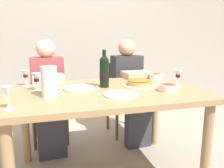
{
  "coord_description": "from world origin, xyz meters",
  "views": [
    {
      "loc": [
        -0.4,
        -1.68,
        1.16
      ],
      "look_at": [
        0.09,
        0.09,
        0.78
      ],
      "focal_mm": 35.44,
      "sensor_mm": 36.0,
      "label": 1
    }
  ],
  "objects": [
    {
      "name": "back_wall",
      "position": [
        0.0,
        1.93,
        1.4
      ],
      "size": [
        8.0,
        0.1,
        2.8
      ],
      "primitive_type": "cube",
      "color": "#A3998E",
      "rests_on": "ground"
    },
    {
      "name": "diner_right",
      "position": [
        0.46,
        0.65,
        0.62
      ],
      "size": [
        0.35,
        0.52,
        1.16
      ],
      "rotation": [
        0.0,
        0.0,
        3.21
      ],
      "color": "#2D2D33",
      "rests_on": "ground"
    },
    {
      "name": "wine_glass_centre",
      "position": [
        -0.52,
        0.11,
        0.86
      ],
      "size": [
        0.07,
        0.07,
        0.14
      ],
      "color": "silver",
      "rests_on": "dining_table"
    },
    {
      "name": "chair_right",
      "position": [
        0.44,
        0.88,
        0.5
      ],
      "size": [
        0.43,
        0.43,
        0.87
      ],
      "rotation": [
        0.0,
        0.0,
        3.21
      ],
      "color": "brown",
      "rests_on": "ground"
    },
    {
      "name": "dining_table",
      "position": [
        0.0,
        0.0,
        0.67
      ],
      "size": [
        1.5,
        1.0,
        0.76
      ],
      "color": "#9E7A51",
      "rests_on": "ground"
    },
    {
      "name": "spoon_right_setting",
      "position": [
        -0.08,
        -0.21,
        0.76
      ],
      "size": [
        0.03,
        0.16,
        0.0
      ],
      "primitive_type": "cube",
      "rotation": [
        0.0,
        0.0,
        1.68
      ],
      "color": "silver",
      "rests_on": "dining_table"
    },
    {
      "name": "baked_tart",
      "position": [
        0.32,
        0.06,
        0.79
      ],
      "size": [
        0.29,
        0.29,
        0.06
      ],
      "color": "white",
      "rests_on": "dining_table"
    },
    {
      "name": "fork_left_setting",
      "position": [
        -0.35,
        0.08,
        0.76
      ],
      "size": [
        0.04,
        0.16,
        0.0
      ],
      "primitive_type": "cube",
      "rotation": [
        0.0,
        0.0,
        1.71
      ],
      "color": "silver",
      "rests_on": "dining_table"
    },
    {
      "name": "salad_bowl",
      "position": [
        0.47,
        -0.18,
        0.79
      ],
      "size": [
        0.16,
        0.16,
        0.06
      ],
      "color": "silver",
      "rests_on": "dining_table"
    },
    {
      "name": "wine_glass_spare",
      "position": [
        -0.65,
        -0.35,
        0.86
      ],
      "size": [
        0.06,
        0.06,
        0.14
      ],
      "color": "silver",
      "rests_on": "dining_table"
    },
    {
      "name": "dinner_plate_left_setting",
      "position": [
        -0.2,
        0.08,
        0.77
      ],
      "size": [
        0.26,
        0.26,
        0.01
      ],
      "primitive_type": "cylinder",
      "color": "silver",
      "rests_on": "dining_table"
    },
    {
      "name": "wine_bottle",
      "position": [
        0.02,
        0.1,
        0.89
      ],
      "size": [
        0.08,
        0.08,
        0.31
      ],
      "color": "black",
      "rests_on": "dining_table"
    },
    {
      "name": "water_pitcher",
      "position": [
        -0.42,
        -0.11,
        0.86
      ],
      "size": [
        0.17,
        0.11,
        0.22
      ],
      "color": "silver",
      "rests_on": "dining_table"
    },
    {
      "name": "dinner_plate_right_setting",
      "position": [
        0.07,
        -0.21,
        0.77
      ],
      "size": [
        0.25,
        0.25,
        0.01
      ],
      "primitive_type": "cylinder",
      "color": "silver",
      "rests_on": "dining_table"
    },
    {
      "name": "knife_left_setting",
      "position": [
        -0.05,
        0.08,
        0.76
      ],
      "size": [
        0.04,
        0.18,
        0.0
      ],
      "primitive_type": "cube",
      "rotation": [
        0.0,
        0.0,
        1.43
      ],
      "color": "silver",
      "rests_on": "dining_table"
    },
    {
      "name": "olive_bowl",
      "position": [
        0.61,
        0.32,
        0.79
      ],
      "size": [
        0.14,
        0.14,
        0.06
      ],
      "color": "white",
      "rests_on": "dining_table"
    },
    {
      "name": "wine_glass_left_diner",
      "position": [
        0.63,
        -0.05,
        0.86
      ],
      "size": [
        0.07,
        0.07,
        0.15
      ],
      "color": "silver",
      "rests_on": "dining_table"
    },
    {
      "name": "diner_left",
      "position": [
        -0.44,
        0.65,
        0.62
      ],
      "size": [
        0.35,
        0.52,
        1.16
      ],
      "rotation": [
        0.0,
        0.0,
        3.2
      ],
      "color": "#8E3D42",
      "rests_on": "ground"
    },
    {
      "name": "chair_left",
      "position": [
        -0.45,
        0.89,
        0.5
      ],
      "size": [
        0.42,
        0.42,
        0.87
      ],
      "rotation": [
        0.0,
        0.0,
        3.2
      ],
      "color": "brown",
      "rests_on": "ground"
    },
    {
      "name": "knife_right_setting",
      "position": [
        0.22,
        -0.21,
        0.76
      ],
      "size": [
        0.02,
        0.18,
        0.0
      ],
      "primitive_type": "cube",
      "rotation": [
        0.0,
        0.0,
        1.65
      ],
      "color": "silver",
      "rests_on": "dining_table"
    },
    {
      "name": "wine_glass_right_diner",
      "position": [
        -0.62,
        0.31,
        0.86
      ],
      "size": [
        0.07,
        0.07,
        0.14
      ],
      "color": "silver",
      "rests_on": "dining_table"
    }
  ]
}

